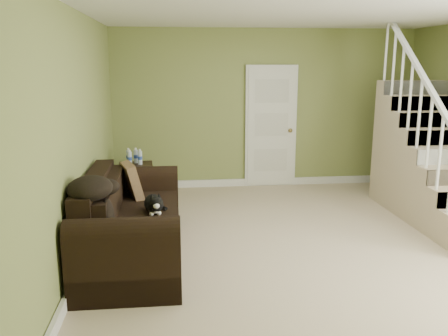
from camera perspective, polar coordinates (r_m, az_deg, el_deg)
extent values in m
cube|color=tan|center=(5.64, 10.06, -9.07)|extent=(5.00, 5.50, 0.01)
cube|color=white|center=(5.27, 11.20, 18.23)|extent=(5.00, 5.50, 0.01)
cube|color=olive|center=(7.95, 4.93, 7.08)|extent=(5.00, 0.04, 2.60)
cube|color=olive|center=(5.17, -17.06, 3.56)|extent=(0.04, 5.50, 2.60)
cube|color=white|center=(8.14, 4.81, -1.66)|extent=(5.00, 0.04, 0.12)
cube|color=white|center=(5.49, -15.90, -9.31)|extent=(0.04, 5.50, 0.12)
cube|color=white|center=(7.97, 5.65, 4.98)|extent=(0.86, 0.05, 2.02)
cube|color=white|center=(7.95, 5.68, 4.89)|extent=(0.78, 0.04, 1.96)
sphere|color=olive|center=(7.99, 7.99, 4.50)|extent=(0.07, 0.07, 0.07)
cylinder|color=white|center=(6.03, 24.56, 1.79)|extent=(0.04, 0.04, 0.90)
cylinder|color=white|center=(6.23, 23.48, 4.07)|extent=(0.04, 0.04, 0.90)
cube|color=tan|center=(6.82, 25.12, -1.84)|extent=(1.00, 0.27, 1.00)
cylinder|color=white|center=(6.44, 22.47, 6.21)|extent=(0.04, 0.04, 0.90)
cube|color=tan|center=(7.03, 24.08, -0.51)|extent=(1.00, 0.27, 1.20)
cylinder|color=white|center=(6.66, 21.51, 8.20)|extent=(0.04, 0.04, 0.90)
cube|color=tan|center=(7.23, 23.09, 0.74)|extent=(1.00, 0.27, 1.40)
cylinder|color=white|center=(6.90, 20.61, 10.06)|extent=(0.04, 0.04, 0.90)
cube|color=tan|center=(7.45, 22.16, 1.92)|extent=(1.00, 0.27, 1.60)
cylinder|color=white|center=(7.13, 19.76, 11.80)|extent=(0.04, 0.04, 0.90)
cube|color=tan|center=(7.67, 21.29, 3.04)|extent=(1.00, 0.27, 1.80)
cylinder|color=white|center=(7.38, 18.96, 13.42)|extent=(0.04, 0.04, 0.90)
cube|color=white|center=(6.42, 22.81, 10.20)|extent=(0.06, 2.46, 1.84)
cube|color=black|center=(5.30, -10.74, -9.03)|extent=(0.98, 2.28, 0.26)
cube|color=black|center=(5.21, -9.70, -6.52)|extent=(0.75, 1.72, 0.23)
cube|color=black|center=(4.30, -11.89, -11.61)|extent=(0.98, 0.26, 0.64)
cube|color=black|center=(6.19, -10.10, -3.93)|extent=(0.98, 0.26, 0.64)
cylinder|color=black|center=(4.18, -12.09, -7.59)|extent=(0.98, 0.26, 0.26)
cylinder|color=black|center=(6.11, -10.22, -1.04)|extent=(0.98, 0.26, 0.26)
cube|color=black|center=(5.20, -15.22, -4.48)|extent=(0.21, 1.76, 0.65)
cube|color=black|center=(5.16, -13.51, -3.58)|extent=(0.15, 1.70, 0.36)
cube|color=black|center=(7.19, -10.49, -1.84)|extent=(0.52, 0.52, 0.59)
cylinder|color=silver|center=(7.05, -11.28, 1.12)|extent=(0.06, 0.06, 0.20)
cylinder|color=#2A48A6|center=(7.05, -11.28, 1.12)|extent=(0.07, 0.07, 0.05)
cylinder|color=white|center=(7.03, -11.32, 2.04)|extent=(0.03, 0.03, 0.03)
cylinder|color=silver|center=(7.08, -10.07, 1.22)|extent=(0.06, 0.06, 0.20)
cylinder|color=#2A48A6|center=(7.08, -10.07, 1.22)|extent=(0.07, 0.07, 0.05)
cylinder|color=white|center=(7.06, -10.11, 2.13)|extent=(0.03, 0.03, 0.03)
cylinder|color=silver|center=(7.20, -10.56, 1.39)|extent=(0.06, 0.06, 0.20)
cylinder|color=#2A48A6|center=(7.20, -10.56, 1.39)|extent=(0.07, 0.07, 0.05)
cylinder|color=white|center=(7.18, -10.59, 2.29)|extent=(0.03, 0.03, 0.03)
cylinder|color=silver|center=(7.19, -11.42, 1.33)|extent=(0.06, 0.06, 0.20)
cylinder|color=#2A48A6|center=(7.19, -11.42, 1.33)|extent=(0.07, 0.07, 0.05)
cylinder|color=white|center=(7.17, -11.46, 2.24)|extent=(0.03, 0.03, 0.03)
ellipsoid|color=black|center=(5.15, -8.45, -4.25)|extent=(0.26, 0.38, 0.19)
ellipsoid|color=white|center=(5.08, -8.48, -4.89)|extent=(0.13, 0.16, 0.10)
sphere|color=black|center=(4.95, -8.56, -4.13)|extent=(0.15, 0.15, 0.13)
ellipsoid|color=white|center=(4.91, -8.57, -4.56)|extent=(0.08, 0.06, 0.06)
cone|color=black|center=(4.95, -9.00, -3.35)|extent=(0.05, 0.06, 0.06)
cone|color=black|center=(4.94, -8.16, -3.33)|extent=(0.05, 0.06, 0.06)
cylinder|color=black|center=(5.30, -7.34, -4.56)|extent=(0.14, 0.26, 0.04)
ellipsoid|color=gold|center=(4.78, -9.31, -6.51)|extent=(0.11, 0.17, 0.05)
cube|color=#533721|center=(5.74, -10.96, -1.52)|extent=(0.31, 0.46, 0.44)
ellipsoid|color=black|center=(4.53, -15.82, -2.37)|extent=(0.45, 0.56, 0.22)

